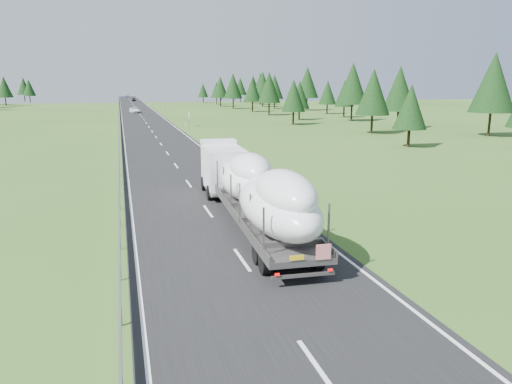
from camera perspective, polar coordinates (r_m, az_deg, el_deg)
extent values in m
plane|color=#31541C|center=(14.92, 7.02, -19.31)|extent=(400.00, 400.00, 0.00)
cube|color=black|center=(112.08, -12.70, 8.07)|extent=(10.00, 400.00, 0.02)
cube|color=slate|center=(111.94, -15.45, 8.23)|extent=(0.08, 400.00, 0.32)
cube|color=silver|center=(43.86, 0.21, 2.77)|extent=(0.12, 0.07, 1.00)
cube|color=black|center=(43.81, 0.21, 3.18)|extent=(0.13, 0.08, 0.12)
cube|color=silver|center=(92.70, -8.08, 7.72)|extent=(0.12, 0.07, 1.00)
cube|color=black|center=(92.68, -8.08, 7.92)|extent=(0.13, 0.08, 0.12)
cube|color=silver|center=(142.35, -10.65, 9.21)|extent=(0.12, 0.07, 1.00)
cube|color=black|center=(142.34, -10.66, 9.34)|extent=(0.13, 0.08, 0.12)
cube|color=silver|center=(192.18, -11.90, 9.92)|extent=(0.12, 0.07, 1.00)
cube|color=black|center=(192.17, -11.90, 10.02)|extent=(0.13, 0.08, 0.12)
cube|color=silver|center=(242.09, -12.64, 10.34)|extent=(0.12, 0.07, 1.00)
cube|color=black|center=(242.08, -12.64, 10.41)|extent=(0.13, 0.08, 0.12)
cube|color=silver|center=(292.02, -13.12, 10.61)|extent=(0.12, 0.07, 1.00)
cube|color=black|center=(292.01, -13.12, 10.67)|extent=(0.13, 0.08, 0.12)
cube|color=silver|center=(341.97, -13.47, 10.81)|extent=(0.12, 0.07, 1.00)
cube|color=black|center=(341.97, -13.47, 10.86)|extent=(0.13, 0.08, 0.12)
cylinder|color=slate|center=(92.76, -7.65, 8.04)|extent=(0.08, 0.08, 2.00)
cube|color=silver|center=(92.69, -7.67, 8.66)|extent=(0.05, 0.90, 1.20)
cylinder|color=black|center=(82.66, 25.13, 7.24)|extent=(0.36, 0.36, 4.18)
cone|color=black|center=(82.46, 25.51, 11.25)|extent=(6.51, 6.51, 8.71)
cylinder|color=black|center=(90.43, 15.90, 8.10)|extent=(0.36, 0.36, 3.64)
cone|color=black|center=(90.24, 16.09, 11.30)|extent=(5.66, 5.66, 7.59)
cylinder|color=black|center=(107.47, 10.87, 9.07)|extent=(0.36, 0.36, 4.09)
cone|color=black|center=(107.32, 10.99, 12.10)|extent=(6.37, 6.37, 8.53)
cylinder|color=black|center=(118.56, 10.02, 9.10)|extent=(0.36, 0.36, 2.91)
cone|color=black|center=(118.42, 10.09, 11.05)|extent=(4.52, 4.52, 6.06)
cylinder|color=black|center=(130.70, 8.13, 9.45)|extent=(0.36, 0.36, 2.90)
cone|color=black|center=(130.57, 8.18, 11.22)|extent=(4.51, 4.51, 6.05)
cylinder|color=black|center=(147.68, 5.83, 10.09)|extent=(0.36, 0.36, 4.23)
cone|color=black|center=(147.57, 5.88, 12.37)|extent=(6.58, 6.58, 8.82)
cylinder|color=black|center=(156.58, 2.12, 10.14)|extent=(0.36, 0.36, 3.54)
cone|color=black|center=(156.47, 2.14, 11.94)|extent=(5.51, 5.51, 7.38)
cylinder|color=black|center=(168.49, 0.77, 10.37)|extent=(0.36, 0.36, 3.93)
cone|color=black|center=(168.39, 0.78, 12.23)|extent=(6.11, 6.11, 8.19)
cylinder|color=black|center=(186.46, 0.53, 10.57)|extent=(0.36, 0.36, 3.94)
cone|color=black|center=(186.37, 0.53, 12.25)|extent=(6.12, 6.12, 8.20)
cylinder|color=black|center=(197.43, -0.33, 10.62)|extent=(0.36, 0.36, 3.62)
cone|color=black|center=(197.35, -0.33, 12.08)|extent=(5.63, 5.63, 7.55)
cylinder|color=black|center=(209.21, -1.81, 10.69)|extent=(0.36, 0.36, 3.46)
cone|color=black|center=(209.12, -1.82, 12.01)|extent=(5.38, 5.38, 7.21)
cylinder|color=black|center=(226.67, -2.44, 10.80)|extent=(0.36, 0.36, 3.38)
cone|color=black|center=(226.59, -2.45, 11.99)|extent=(5.26, 5.26, 7.05)
cylinder|color=black|center=(237.70, -3.97, 10.84)|extent=(0.36, 0.36, 3.23)
cone|color=black|center=(237.62, -3.98, 11.92)|extent=(5.02, 5.02, 6.72)
cylinder|color=black|center=(65.03, 17.05, 6.09)|extent=(0.36, 0.36, 2.63)
cone|color=black|center=(64.77, 17.26, 9.30)|extent=(4.09, 4.09, 5.47)
cylinder|color=black|center=(81.22, 13.10, 7.74)|extent=(0.36, 0.36, 3.43)
cone|color=black|center=(81.00, 13.26, 11.09)|extent=(5.33, 5.33, 7.14)
cylinder|color=black|center=(96.33, 4.27, 8.55)|extent=(0.36, 0.36, 2.91)
cone|color=black|center=(96.15, 4.31, 10.95)|extent=(4.53, 4.53, 6.07)
cylinder|color=black|center=(109.17, 4.96, 8.96)|extent=(0.36, 0.36, 2.84)
cone|color=black|center=(109.01, 5.00, 11.04)|extent=(4.43, 4.43, 5.93)
cylinder|color=black|center=(124.95, 1.50, 9.60)|extent=(0.36, 0.36, 3.59)
cone|color=black|center=(124.81, 1.51, 11.88)|extent=(5.58, 5.58, 7.47)
cylinder|color=black|center=(139.95, -0.41, 9.82)|extent=(0.36, 0.36, 3.22)
cone|color=black|center=(139.83, -0.41, 11.65)|extent=(5.01, 5.01, 6.71)
cylinder|color=black|center=(156.49, -2.63, 10.16)|extent=(0.36, 0.36, 3.69)
cone|color=black|center=(156.37, -2.65, 12.04)|extent=(5.74, 5.74, 7.69)
cylinder|color=black|center=(171.58, -4.08, 10.29)|extent=(0.36, 0.36, 3.43)
cone|color=black|center=(171.47, -4.10, 11.88)|extent=(5.33, 5.33, 7.14)
cylinder|color=black|center=(189.18, -4.51, 10.39)|extent=(0.36, 0.36, 2.84)
cone|color=black|center=(189.09, -4.53, 11.58)|extent=(4.41, 4.41, 5.91)
cylinder|color=black|center=(203.20, -6.06, 10.46)|extent=(0.36, 0.36, 2.64)
cone|color=black|center=(203.11, -6.08, 11.49)|extent=(4.10, 4.10, 5.49)
cylinder|color=black|center=(194.57, -26.70, 9.28)|extent=(0.36, 0.36, 3.44)
cone|color=black|center=(194.48, -26.84, 10.68)|extent=(5.35, 5.35, 7.17)
cylinder|color=black|center=(223.79, -24.42, 9.69)|extent=(0.36, 0.36, 3.18)
cone|color=black|center=(223.71, -24.52, 10.81)|extent=(4.95, 4.95, 6.63)
cylinder|color=black|center=(236.31, -24.93, 9.76)|extent=(0.36, 0.36, 3.47)
cone|color=black|center=(236.23, -25.04, 10.93)|extent=(5.40, 5.40, 7.23)
cube|color=white|center=(35.28, -3.73, 2.78)|extent=(2.77, 5.24, 2.88)
cube|color=black|center=(37.74, -4.54, 4.19)|extent=(2.37, 0.18, 1.44)
cube|color=white|center=(37.25, -4.46, 5.76)|extent=(2.62, 1.34, 0.31)
cube|color=#605C5A|center=(34.55, -3.36, 0.24)|extent=(2.69, 3.19, 0.26)
cylinder|color=black|center=(37.12, -6.06, 0.96)|extent=(0.40, 1.04, 1.03)
cylinder|color=black|center=(37.56, -2.49, 1.15)|extent=(0.40, 1.04, 1.03)
cylinder|color=black|center=(33.95, -5.17, -0.10)|extent=(0.40, 1.04, 1.03)
cylinder|color=black|center=(34.42, -1.29, 0.12)|extent=(0.40, 1.04, 1.03)
cube|color=#605C5A|center=(26.19, 0.57, -2.83)|extent=(3.35, 14.50, 0.27)
cube|color=#605C5A|center=(25.80, -2.36, -2.48)|extent=(0.64, 14.39, 0.25)
cube|color=#605C5A|center=(26.52, 3.42, -2.08)|extent=(0.64, 14.39, 0.25)
cube|color=#605C5A|center=(19.82, 1.60, -4.51)|extent=(0.07, 0.07, 1.95)
cube|color=#605C5A|center=(20.75, 8.88, -3.88)|extent=(0.07, 0.07, 1.95)
cube|color=#605C5A|center=(22.11, -0.24, -2.72)|extent=(0.07, 0.07, 1.95)
cube|color=#605C5A|center=(22.94, 6.39, -2.24)|extent=(0.07, 0.07, 1.95)
cube|color=#605C5A|center=(24.43, -1.73, -1.26)|extent=(0.07, 0.07, 1.95)
cube|color=#605C5A|center=(25.18, 4.34, -0.88)|extent=(0.07, 0.07, 1.95)
cube|color=#605C5A|center=(26.77, -2.96, -0.06)|extent=(0.07, 0.07, 1.95)
cube|color=#605C5A|center=(27.47, 2.63, 0.26)|extent=(0.07, 0.07, 1.95)
cube|color=#605C5A|center=(29.14, -3.99, 0.95)|extent=(0.07, 0.07, 1.95)
cube|color=#605C5A|center=(29.78, 1.18, 1.22)|extent=(0.07, 0.07, 1.95)
cube|color=#605C5A|center=(31.52, -4.86, 1.80)|extent=(0.07, 0.07, 1.95)
cube|color=#605C5A|center=(32.11, -0.05, 2.04)|extent=(0.07, 0.07, 1.95)
cylinder|color=black|center=(20.94, 1.71, -8.03)|extent=(0.45, 1.04, 1.03)
cylinder|color=black|center=(21.67, 7.50, -7.42)|extent=(0.45, 1.04, 1.03)
cylinder|color=black|center=(22.06, 0.78, -6.95)|extent=(0.45, 1.04, 1.03)
cylinder|color=black|center=(22.75, 6.30, -6.42)|extent=(0.45, 1.04, 1.03)
cube|color=#605C5A|center=(19.90, 6.22, -9.37)|extent=(2.57, 0.23, 0.12)
cube|color=red|center=(19.80, 8.46, -6.70)|extent=(0.62, 0.07, 0.62)
cube|color=yellow|center=(19.46, 5.50, -7.44)|extent=(0.57, 0.06, 0.19)
cube|color=red|center=(19.44, 3.30, -9.37)|extent=(0.19, 0.07, 0.10)
cube|color=red|center=(20.19, 9.20, -8.68)|extent=(0.19, 0.07, 0.10)
ellipsoid|color=white|center=(22.81, 2.82, -1.64)|extent=(3.36, 8.37, 2.43)
ellipsoid|color=white|center=(21.66, 3.68, -0.09)|extent=(2.51, 5.31, 1.95)
ellipsoid|color=white|center=(29.40, -1.38, 1.39)|extent=(3.21, 7.31, 2.27)
ellipsoid|color=white|center=(28.40, -0.95, 2.64)|extent=(2.40, 4.65, 1.82)
imported|color=white|center=(138.73, -13.70, 9.09)|extent=(2.76, 5.39, 1.46)
imported|color=black|center=(227.17, -13.81, 10.23)|extent=(1.80, 4.37, 1.48)
imported|color=#1C214F|center=(287.23, -14.49, 10.55)|extent=(1.62, 4.04, 1.31)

